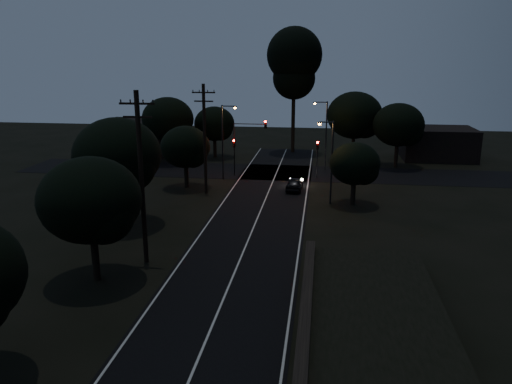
# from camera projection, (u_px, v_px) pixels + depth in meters

# --- Properties ---
(road_surface) EXTENTS (60.00, 70.00, 0.03)m
(road_surface) POSITION_uv_depth(u_px,v_px,m) (266.00, 198.00, 47.15)
(road_surface) COLOR black
(road_surface) RESTS_ON ground
(utility_pole_mid) EXTENTS (2.20, 0.30, 11.00)m
(utility_pole_mid) POSITION_uv_depth(u_px,v_px,m) (141.00, 176.00, 31.01)
(utility_pole_mid) COLOR black
(utility_pole_mid) RESTS_ON ground
(utility_pole_far) EXTENTS (2.20, 0.30, 10.50)m
(utility_pole_far) POSITION_uv_depth(u_px,v_px,m) (205.00, 138.00, 47.33)
(utility_pole_far) COLOR black
(utility_pole_far) RESTS_ON ground
(tree_left_b) EXTENTS (5.88, 5.88, 7.48)m
(tree_left_b) POSITION_uv_depth(u_px,v_px,m) (93.00, 203.00, 28.49)
(tree_left_b) COLOR black
(tree_left_b) RESTS_ON ground
(tree_left_c) EXTENTS (6.72, 6.72, 8.49)m
(tree_left_c) POSITION_uv_depth(u_px,v_px,m) (120.00, 157.00, 38.18)
(tree_left_c) COLOR black
(tree_left_c) RESTS_ON ground
(tree_left_d) EXTENTS (4.96, 4.96, 6.29)m
(tree_left_d) POSITION_uv_depth(u_px,v_px,m) (187.00, 148.00, 49.82)
(tree_left_d) COLOR black
(tree_left_d) RESTS_ON ground
(tree_far_nw) EXTENTS (5.27, 5.27, 6.67)m
(tree_far_nw) POSITION_uv_depth(u_px,v_px,m) (216.00, 125.00, 65.11)
(tree_far_nw) COLOR black
(tree_far_nw) RESTS_ON ground
(tree_far_w) EXTENTS (6.38, 6.38, 8.14)m
(tree_far_w) POSITION_uv_depth(u_px,v_px,m) (169.00, 120.00, 61.65)
(tree_far_w) COLOR black
(tree_far_w) RESTS_ON ground
(tree_far_ne) EXTENTS (6.92, 6.92, 8.75)m
(tree_far_ne) POSITION_uv_depth(u_px,v_px,m) (357.00, 117.00, 62.40)
(tree_far_ne) COLOR black
(tree_far_ne) RESTS_ON ground
(tree_far_e) EXTENTS (6.03, 6.03, 7.65)m
(tree_far_e) POSITION_uv_depth(u_px,v_px,m) (400.00, 126.00, 59.10)
(tree_far_e) COLOR black
(tree_far_e) RESTS_ON ground
(tree_right_a) EXTENTS (4.47, 4.47, 5.68)m
(tree_right_a) POSITION_uv_depth(u_px,v_px,m) (356.00, 165.00, 43.98)
(tree_right_a) COLOR black
(tree_right_a) RESTS_ON ground
(tall_pine) EXTENTS (7.41, 7.41, 16.85)m
(tall_pine) POSITION_uv_depth(u_px,v_px,m) (294.00, 63.00, 66.67)
(tall_pine) COLOR black
(tall_pine) RESTS_ON ground
(building_left) EXTENTS (10.00, 8.00, 4.40)m
(building_left) POSITION_uv_depth(u_px,v_px,m) (140.00, 137.00, 69.12)
(building_left) COLOR black
(building_left) RESTS_ON ground
(building_right) EXTENTS (9.00, 7.00, 4.00)m
(building_right) POSITION_uv_depth(u_px,v_px,m) (437.00, 143.00, 64.98)
(building_right) COLOR black
(building_right) RESTS_ON ground
(signal_left) EXTENTS (0.28, 0.35, 4.10)m
(signal_left) POSITION_uv_depth(u_px,v_px,m) (234.00, 150.00, 55.48)
(signal_left) COLOR black
(signal_left) RESTS_ON ground
(signal_right) EXTENTS (0.28, 0.35, 4.10)m
(signal_right) POSITION_uv_depth(u_px,v_px,m) (317.00, 152.00, 54.30)
(signal_right) COLOR black
(signal_right) RESTS_ON ground
(signal_mast) EXTENTS (3.70, 0.35, 6.25)m
(signal_mast) POSITION_uv_depth(u_px,v_px,m) (249.00, 137.00, 54.88)
(signal_mast) COLOR black
(signal_mast) RESTS_ON ground
(streetlight_a) EXTENTS (1.66, 0.26, 8.00)m
(streetlight_a) POSITION_uv_depth(u_px,v_px,m) (224.00, 137.00, 53.20)
(streetlight_a) COLOR black
(streetlight_a) RESTS_ON ground
(streetlight_b) EXTENTS (1.66, 0.26, 8.00)m
(streetlight_b) POSITION_uv_depth(u_px,v_px,m) (325.00, 131.00, 57.57)
(streetlight_b) COLOR black
(streetlight_b) RESTS_ON ground
(streetlight_c) EXTENTS (1.46, 0.26, 7.50)m
(streetlight_c) POSITION_uv_depth(u_px,v_px,m) (330.00, 157.00, 44.19)
(streetlight_c) COLOR black
(streetlight_c) RESTS_ON ground
(car) EXTENTS (1.68, 3.85, 1.29)m
(car) POSITION_uv_depth(u_px,v_px,m) (294.00, 184.00, 49.75)
(car) COLOR black
(car) RESTS_ON ground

